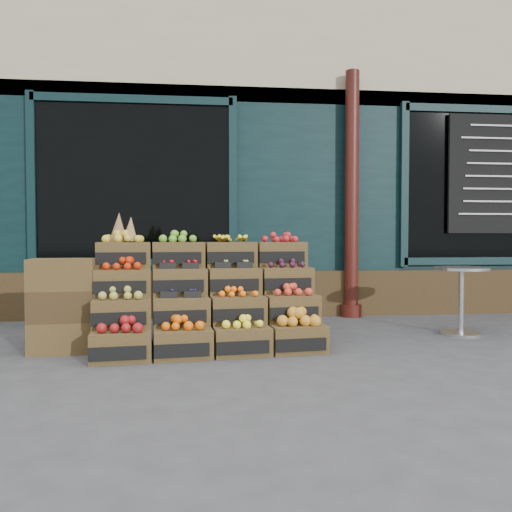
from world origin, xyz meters
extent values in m
plane|color=#3D3D40|center=(0.00, 0.00, 0.00)|extent=(60.00, 60.00, 0.00)
cube|color=black|center=(0.00, 5.20, 2.40)|extent=(12.00, 6.00, 4.80)
cube|color=#C1B28C|center=(0.00, 2.28, 3.80)|extent=(12.00, 0.18, 2.00)
cube|color=black|center=(0.00, 2.25, 1.50)|extent=(12.00, 0.12, 3.00)
cube|color=#382916|center=(0.00, 2.18, 0.30)|extent=(12.00, 0.18, 0.60)
cube|color=black|center=(-1.60, 2.18, 1.75)|extent=(2.40, 0.06, 2.00)
cube|color=black|center=(3.20, 2.18, 1.75)|extent=(2.40, 0.06, 2.00)
cylinder|color=#3A110D|center=(1.20, 2.05, 1.60)|extent=(0.18, 0.18, 3.20)
cube|color=black|center=(3.20, 2.10, 1.90)|extent=(1.30, 0.04, 1.60)
cube|color=#4A391D|center=(-1.42, -0.06, 0.12)|extent=(0.53, 0.39, 0.25)
cube|color=black|center=(-1.40, -0.24, 0.10)|extent=(0.46, 0.06, 0.11)
cube|color=maroon|center=(-1.42, -0.06, 0.30)|extent=(0.42, 0.30, 0.09)
cube|color=#4A391D|center=(-0.91, 0.00, 0.12)|extent=(0.53, 0.39, 0.25)
cube|color=black|center=(-0.89, -0.18, 0.10)|extent=(0.46, 0.06, 0.11)
cube|color=#DE5A08|center=(-0.91, 0.00, 0.29)|extent=(0.42, 0.30, 0.09)
cube|color=#4A391D|center=(-0.40, 0.05, 0.12)|extent=(0.53, 0.39, 0.25)
cube|color=black|center=(-0.38, -0.13, 0.10)|extent=(0.46, 0.06, 0.11)
cube|color=yellow|center=(-0.40, 0.05, 0.29)|extent=(0.42, 0.30, 0.08)
cube|color=#4A391D|center=(0.12, 0.11, 0.12)|extent=(0.53, 0.39, 0.25)
cube|color=black|center=(0.14, -0.07, 0.10)|extent=(0.46, 0.06, 0.11)
cube|color=#C47D20|center=(0.12, 0.11, 0.31)|extent=(0.42, 0.30, 0.12)
cube|color=#4A391D|center=(-1.44, 0.15, 0.37)|extent=(0.53, 0.39, 0.25)
cube|color=black|center=(-1.42, -0.03, 0.35)|extent=(0.46, 0.06, 0.11)
cube|color=#A2993D|center=(-1.44, 0.15, 0.54)|extent=(0.42, 0.30, 0.08)
cube|color=#4A391D|center=(-0.93, 0.21, 0.37)|extent=(0.53, 0.39, 0.25)
cube|color=black|center=(-0.91, 0.03, 0.35)|extent=(0.46, 0.06, 0.11)
cube|color=#1E1940|center=(-0.93, 0.21, 0.51)|extent=(0.42, 0.30, 0.03)
cube|color=#4A391D|center=(-0.42, 0.26, 0.37)|extent=(0.53, 0.39, 0.25)
cube|color=black|center=(-0.40, 0.08, 0.35)|extent=(0.46, 0.06, 0.11)
cube|color=orange|center=(-0.42, 0.26, 0.53)|extent=(0.42, 0.30, 0.07)
cube|color=#4A391D|center=(0.09, 0.32, 0.37)|extent=(0.53, 0.39, 0.25)
cube|color=black|center=(0.11, 0.14, 0.35)|extent=(0.46, 0.06, 0.11)
cube|color=red|center=(0.09, 0.32, 0.54)|extent=(0.42, 0.30, 0.08)
cube|color=#4A391D|center=(-1.47, 0.36, 0.62)|extent=(0.53, 0.39, 0.25)
cube|color=black|center=(-1.45, 0.18, 0.60)|extent=(0.46, 0.06, 0.11)
cube|color=#AE2108|center=(-1.47, 0.36, 0.79)|extent=(0.42, 0.30, 0.08)
cube|color=#4A391D|center=(-0.95, 0.42, 0.62)|extent=(0.53, 0.39, 0.25)
cube|color=black|center=(-0.93, 0.23, 0.60)|extent=(0.46, 0.06, 0.11)
cube|color=red|center=(-0.95, 0.42, 0.76)|extent=(0.42, 0.30, 0.03)
cube|color=#4A391D|center=(-0.44, 0.47, 0.62)|extent=(0.53, 0.39, 0.25)
cube|color=black|center=(-0.42, 0.29, 0.60)|extent=(0.46, 0.06, 0.11)
cube|color=#85A74F|center=(-0.44, 0.47, 0.76)|extent=(0.42, 0.30, 0.03)
cube|color=#4A391D|center=(0.07, 0.53, 0.62)|extent=(0.53, 0.39, 0.25)
cube|color=black|center=(0.09, 0.34, 0.60)|extent=(0.46, 0.06, 0.11)
cube|color=#2E0F20|center=(0.07, 0.53, 0.78)|extent=(0.42, 0.30, 0.06)
cube|color=#4A391D|center=(-1.49, 0.57, 0.87)|extent=(0.53, 0.39, 0.25)
cube|color=black|center=(-1.47, 0.39, 0.84)|extent=(0.46, 0.06, 0.11)
cube|color=gold|center=(-1.49, 0.57, 1.03)|extent=(0.42, 0.30, 0.08)
cube|color=#4A391D|center=(-0.98, 0.62, 0.87)|extent=(0.53, 0.39, 0.25)
cube|color=black|center=(-0.96, 0.44, 0.84)|extent=(0.46, 0.06, 0.11)
cube|color=#5D9A29|center=(-0.98, 0.62, 1.03)|extent=(0.42, 0.30, 0.08)
cube|color=#4A391D|center=(-0.46, 0.68, 0.87)|extent=(0.53, 0.39, 0.25)
cube|color=black|center=(-0.44, 0.50, 0.84)|extent=(0.46, 0.06, 0.11)
cube|color=yellow|center=(-0.46, 0.68, 1.03)|extent=(0.42, 0.30, 0.08)
cube|color=#4A391D|center=(0.05, 0.74, 0.87)|extent=(0.53, 0.39, 0.25)
cube|color=black|center=(0.07, 0.55, 0.84)|extent=(0.46, 0.06, 0.11)
cube|color=#A31C21|center=(0.05, 0.74, 1.03)|extent=(0.42, 0.30, 0.07)
cube|color=#382916|center=(-0.68, 0.23, 0.12)|extent=(2.07, 0.56, 0.25)
cube|color=#382916|center=(-0.70, 0.44, 0.25)|extent=(2.07, 0.56, 0.50)
cube|color=#382916|center=(-0.72, 0.65, 0.37)|extent=(2.07, 0.56, 0.74)
cone|color=olive|center=(-1.54, 0.57, 1.14)|extent=(0.17, 0.17, 0.29)
cone|color=olive|center=(-1.43, 0.61, 1.12)|extent=(0.15, 0.15, 0.25)
cube|color=#4A391D|center=(-1.99, 0.34, 0.14)|extent=(0.59, 0.44, 0.28)
cube|color=#382916|center=(-1.99, 0.34, 0.42)|extent=(0.59, 0.44, 0.28)
cube|color=#4A391D|center=(-1.99, 0.34, 0.70)|extent=(0.59, 0.44, 0.28)
cylinder|color=silver|center=(2.00, 0.72, 0.01)|extent=(0.42, 0.42, 0.03)
cylinder|color=silver|center=(2.00, 0.72, 0.35)|extent=(0.06, 0.06, 0.69)
cylinder|color=silver|center=(2.00, 0.72, 0.71)|extent=(0.57, 0.57, 0.03)
imported|color=#164E28|center=(-1.48, 2.96, 0.99)|extent=(0.77, 0.55, 1.98)
camera|label=1|loc=(-0.73, -4.32, 1.03)|focal=35.00mm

